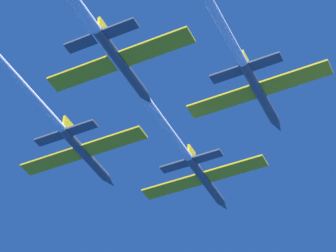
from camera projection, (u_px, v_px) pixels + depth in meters
name	position (u px, v px, depth m)	size (l,w,h in m)	color
jet_lead	(172.00, 135.00, 88.52)	(17.99, 44.35, 2.98)	#4C5660
jet_left_wing	(34.00, 99.00, 83.18)	(17.99, 46.68, 2.98)	#4C5660
jet_right_wing	(228.00, 35.00, 77.42)	(17.99, 43.28, 2.98)	#4C5660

